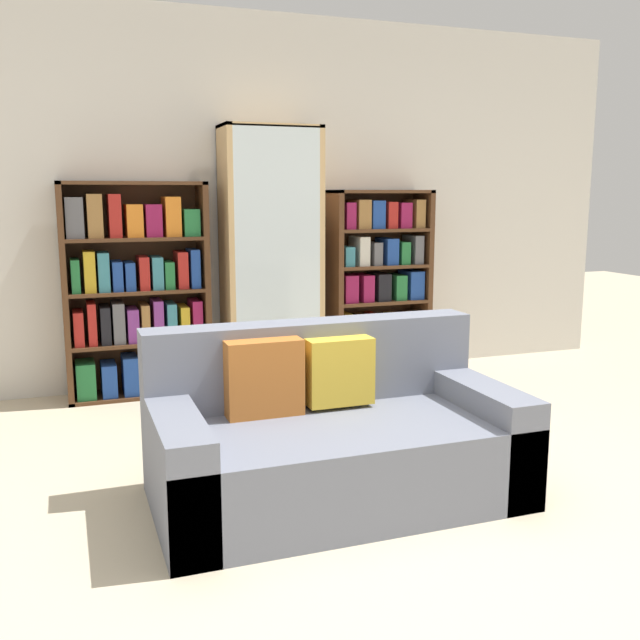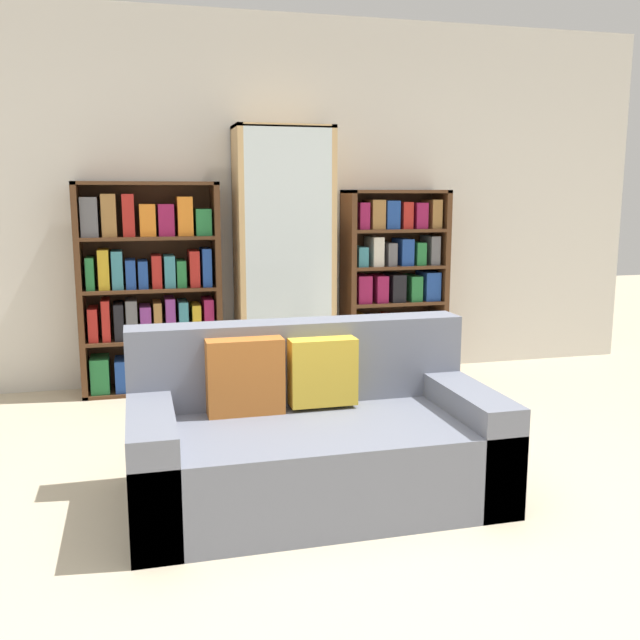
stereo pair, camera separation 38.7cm
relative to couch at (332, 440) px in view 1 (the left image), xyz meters
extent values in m
plane|color=beige|center=(0.18, -0.53, -0.28)|extent=(16.00, 16.00, 0.00)
cube|color=beige|center=(0.18, 2.26, 1.07)|extent=(6.23, 0.06, 2.70)
cube|color=slate|center=(0.00, -0.06, -0.08)|extent=(1.67, 0.88, 0.39)
cube|color=slate|center=(0.00, 0.29, 0.31)|extent=(1.67, 0.20, 0.41)
cube|color=slate|center=(-0.73, -0.06, -0.02)|extent=(0.20, 0.88, 0.51)
cube|color=slate|center=(0.74, -0.06, -0.02)|extent=(0.20, 0.88, 0.51)
cube|color=#B76628|center=(-0.29, 0.13, 0.29)|extent=(0.36, 0.12, 0.36)
cube|color=gold|center=(0.09, 0.13, 0.29)|extent=(0.32, 0.12, 0.32)
cube|color=#4C2D19|center=(-1.14, 2.05, 0.47)|extent=(0.04, 0.32, 1.49)
cube|color=#4C2D19|center=(-0.20, 2.05, 0.47)|extent=(0.04, 0.32, 1.49)
cube|color=#4C2D19|center=(-0.67, 2.05, 1.20)|extent=(0.98, 0.32, 0.02)
cube|color=#4C2D19|center=(-0.67, 2.05, -0.26)|extent=(0.98, 0.32, 0.02)
cube|color=#4C2D19|center=(-0.67, 2.21, 0.47)|extent=(0.98, 0.01, 1.49)
cube|color=#4C2D19|center=(-0.67, 2.05, 0.11)|extent=(0.90, 0.32, 0.02)
cube|color=#4C2D19|center=(-0.67, 2.05, 0.47)|extent=(0.90, 0.32, 0.02)
cube|color=#4C2D19|center=(-0.67, 2.05, 0.83)|extent=(0.90, 0.32, 0.02)
cube|color=#237038|center=(-1.04, 2.04, -0.13)|extent=(0.13, 0.24, 0.25)
cube|color=#1E4293|center=(-0.89, 2.04, -0.14)|extent=(0.10, 0.24, 0.23)
cube|color=#1E4293|center=(-0.74, 2.04, -0.12)|extent=(0.10, 0.24, 0.27)
cube|color=#1E4293|center=(-0.60, 2.04, -0.13)|extent=(0.11, 0.24, 0.24)
cube|color=#7A3384|center=(-0.45, 2.04, -0.11)|extent=(0.09, 0.24, 0.27)
cube|color=beige|center=(-0.31, 2.04, -0.11)|extent=(0.12, 0.24, 0.28)
cube|color=#AD231E|center=(-1.06, 2.04, 0.24)|extent=(0.06, 0.24, 0.23)
cube|color=#AD231E|center=(-0.98, 2.04, 0.26)|extent=(0.05, 0.24, 0.29)
cube|color=black|center=(-0.89, 2.04, 0.25)|extent=(0.06, 0.24, 0.26)
cube|color=#5B5B60|center=(-0.80, 2.04, 0.26)|extent=(0.08, 0.24, 0.28)
cube|color=#7A3384|center=(-0.71, 2.04, 0.24)|extent=(0.08, 0.24, 0.23)
cube|color=olive|center=(-0.63, 2.04, 0.25)|extent=(0.06, 0.24, 0.26)
cube|color=#7A3384|center=(-0.54, 2.04, 0.26)|extent=(0.07, 0.24, 0.28)
cube|color=teal|center=(-0.45, 2.04, 0.25)|extent=(0.07, 0.24, 0.26)
cube|color=gold|center=(-0.36, 2.04, 0.24)|extent=(0.06, 0.24, 0.23)
cube|color=#8E1947|center=(-0.27, 2.04, 0.26)|extent=(0.07, 0.24, 0.27)
cube|color=#237038|center=(-1.06, 2.04, 0.59)|extent=(0.06, 0.24, 0.22)
cube|color=gold|center=(-0.97, 2.04, 0.62)|extent=(0.07, 0.24, 0.27)
cube|color=teal|center=(-0.88, 2.04, 0.61)|extent=(0.07, 0.24, 0.26)
cube|color=#1E4293|center=(-0.80, 2.04, 0.58)|extent=(0.07, 0.24, 0.20)
cube|color=#1E4293|center=(-0.71, 2.04, 0.58)|extent=(0.06, 0.24, 0.19)
cube|color=#AD231E|center=(-0.62, 2.04, 0.60)|extent=(0.07, 0.24, 0.23)
cube|color=teal|center=(-0.53, 2.04, 0.59)|extent=(0.07, 0.24, 0.22)
cube|color=#237038|center=(-0.45, 2.04, 0.58)|extent=(0.06, 0.24, 0.19)
cube|color=#AD231E|center=(-0.36, 2.04, 0.61)|extent=(0.07, 0.24, 0.25)
cube|color=#1E4293|center=(-0.27, 2.04, 0.62)|extent=(0.06, 0.24, 0.27)
cube|color=#5B5B60|center=(-1.05, 2.04, 0.98)|extent=(0.11, 0.24, 0.27)
cube|color=olive|center=(-0.92, 2.04, 0.99)|extent=(0.10, 0.24, 0.29)
cube|color=#AD231E|center=(-0.79, 2.04, 0.99)|extent=(0.08, 0.24, 0.29)
cube|color=orange|center=(-0.67, 2.04, 0.95)|extent=(0.11, 0.24, 0.22)
cube|color=#8E1947|center=(-0.54, 2.04, 0.95)|extent=(0.11, 0.24, 0.22)
cube|color=orange|center=(-0.41, 2.04, 0.98)|extent=(0.10, 0.24, 0.27)
cube|color=#237038|center=(-0.29, 2.04, 0.94)|extent=(0.11, 0.24, 0.19)
cube|color=tan|center=(-0.03, 2.03, 0.67)|extent=(0.04, 0.36, 1.89)
cube|color=tan|center=(0.63, 2.03, 0.67)|extent=(0.04, 0.36, 1.89)
cube|color=tan|center=(0.30, 2.03, 1.60)|extent=(0.71, 0.36, 0.02)
cube|color=tan|center=(0.30, 2.03, -0.26)|extent=(0.71, 0.36, 0.02)
cube|color=tan|center=(0.30, 2.21, 0.67)|extent=(0.71, 0.01, 1.89)
cube|color=silver|center=(0.30, 1.86, 0.67)|extent=(0.63, 0.01, 1.86)
cube|color=tan|center=(0.30, 2.03, 0.06)|extent=(0.63, 0.32, 0.02)
cube|color=tan|center=(0.30, 2.03, 0.36)|extent=(0.63, 0.32, 0.02)
cube|color=tan|center=(0.30, 2.03, 0.67)|extent=(0.63, 0.32, 0.02)
cube|color=tan|center=(0.30, 2.03, 0.97)|extent=(0.63, 0.32, 0.02)
cube|color=tan|center=(0.30, 2.03, 1.28)|extent=(0.63, 0.32, 0.02)
cylinder|color=silver|center=(0.10, 2.02, -0.22)|extent=(0.01, 0.01, 0.07)
cone|color=silver|center=(0.10, 2.02, -0.14)|extent=(0.09, 0.09, 0.08)
cylinder|color=silver|center=(0.30, 2.01, -0.22)|extent=(0.01, 0.01, 0.07)
cone|color=silver|center=(0.30, 2.01, -0.14)|extent=(0.09, 0.09, 0.08)
cylinder|color=silver|center=(0.49, 2.02, -0.22)|extent=(0.01, 0.01, 0.07)
cone|color=silver|center=(0.49, 2.02, -0.14)|extent=(0.09, 0.09, 0.08)
cylinder|color=silver|center=(0.08, 2.03, 0.10)|extent=(0.01, 0.01, 0.07)
cone|color=silver|center=(0.08, 2.03, 0.19)|extent=(0.09, 0.09, 0.09)
cylinder|color=silver|center=(0.23, 2.03, 0.10)|extent=(0.01, 0.01, 0.07)
cone|color=silver|center=(0.23, 2.03, 0.19)|extent=(0.09, 0.09, 0.09)
cylinder|color=silver|center=(0.37, 2.03, 0.10)|extent=(0.01, 0.01, 0.07)
cone|color=silver|center=(0.37, 2.03, 0.19)|extent=(0.09, 0.09, 0.09)
cylinder|color=silver|center=(0.52, 2.02, 0.10)|extent=(0.01, 0.01, 0.07)
cone|color=silver|center=(0.52, 2.02, 0.19)|extent=(0.09, 0.09, 0.09)
cylinder|color=silver|center=(0.06, 2.02, 0.41)|extent=(0.01, 0.01, 0.08)
cone|color=silver|center=(0.06, 2.02, 0.50)|extent=(0.08, 0.08, 0.09)
cylinder|color=silver|center=(0.18, 2.03, 0.41)|extent=(0.01, 0.01, 0.08)
cone|color=silver|center=(0.18, 2.03, 0.50)|extent=(0.08, 0.08, 0.09)
cylinder|color=silver|center=(0.30, 2.02, 0.41)|extent=(0.01, 0.01, 0.08)
cone|color=silver|center=(0.30, 2.02, 0.50)|extent=(0.08, 0.08, 0.09)
cylinder|color=silver|center=(0.42, 2.04, 0.41)|extent=(0.01, 0.01, 0.08)
cone|color=silver|center=(0.42, 2.04, 0.50)|extent=(0.08, 0.08, 0.09)
cylinder|color=silver|center=(0.53, 2.02, 0.41)|extent=(0.01, 0.01, 0.08)
cone|color=silver|center=(0.53, 2.02, 0.50)|extent=(0.08, 0.08, 0.09)
cylinder|color=silver|center=(0.08, 2.04, 0.72)|extent=(0.01, 0.01, 0.09)
cone|color=silver|center=(0.08, 2.04, 0.82)|extent=(0.09, 0.09, 0.11)
cylinder|color=silver|center=(0.23, 2.03, 0.72)|extent=(0.01, 0.01, 0.09)
cone|color=silver|center=(0.23, 2.03, 0.82)|extent=(0.09, 0.09, 0.11)
cylinder|color=silver|center=(0.37, 2.02, 0.72)|extent=(0.01, 0.01, 0.09)
cone|color=silver|center=(0.37, 2.02, 0.82)|extent=(0.09, 0.09, 0.11)
cylinder|color=silver|center=(0.52, 2.03, 0.72)|extent=(0.01, 0.01, 0.09)
cone|color=silver|center=(0.52, 2.03, 0.82)|extent=(0.09, 0.09, 0.11)
cylinder|color=silver|center=(0.06, 2.02, 1.03)|extent=(0.01, 0.01, 0.09)
cone|color=silver|center=(0.06, 2.02, 1.13)|extent=(0.08, 0.08, 0.11)
cylinder|color=silver|center=(0.18, 2.05, 1.03)|extent=(0.01, 0.01, 0.09)
cone|color=silver|center=(0.18, 2.05, 1.13)|extent=(0.08, 0.08, 0.11)
cylinder|color=silver|center=(0.30, 2.02, 1.03)|extent=(0.01, 0.01, 0.09)
cone|color=silver|center=(0.30, 2.02, 1.13)|extent=(0.08, 0.08, 0.11)
cylinder|color=silver|center=(0.42, 2.03, 1.03)|extent=(0.01, 0.01, 0.09)
cone|color=silver|center=(0.42, 2.03, 1.13)|extent=(0.08, 0.08, 0.11)
cylinder|color=silver|center=(0.53, 2.04, 1.03)|extent=(0.01, 0.01, 0.09)
cone|color=silver|center=(0.53, 2.04, 1.13)|extent=(0.08, 0.08, 0.11)
cylinder|color=silver|center=(0.08, 2.01, 1.33)|extent=(0.01, 0.01, 0.07)
cone|color=silver|center=(0.08, 2.01, 1.40)|extent=(0.09, 0.09, 0.08)
cylinder|color=silver|center=(0.23, 2.03, 1.33)|extent=(0.01, 0.01, 0.07)
cone|color=silver|center=(0.23, 2.03, 1.40)|extent=(0.09, 0.09, 0.08)
cylinder|color=silver|center=(0.37, 2.03, 1.33)|extent=(0.01, 0.01, 0.07)
cone|color=silver|center=(0.37, 2.03, 1.40)|extent=(0.09, 0.09, 0.08)
cylinder|color=silver|center=(0.52, 2.02, 1.33)|extent=(0.01, 0.01, 0.07)
cone|color=silver|center=(0.52, 2.02, 1.40)|extent=(0.09, 0.09, 0.08)
cube|color=#4C2D19|center=(0.79, 2.05, 0.44)|extent=(0.04, 0.32, 1.44)
cube|color=#4C2D19|center=(1.54, 2.05, 0.44)|extent=(0.04, 0.32, 1.44)
cube|color=#4C2D19|center=(1.17, 2.05, 1.15)|extent=(0.79, 0.32, 0.02)
cube|color=#4C2D19|center=(1.17, 2.05, -0.26)|extent=(0.79, 0.32, 0.02)
cube|color=#4C2D19|center=(1.17, 2.21, 0.44)|extent=(0.79, 0.01, 1.44)
cube|color=#4C2D19|center=(1.17, 2.05, 0.03)|extent=(0.71, 0.32, 0.02)
cube|color=#4C2D19|center=(1.17, 2.05, 0.30)|extent=(0.71, 0.32, 0.02)
cube|color=#4C2D19|center=(1.17, 2.05, 0.58)|extent=(0.71, 0.32, 0.02)
cube|color=#4C2D19|center=(1.17, 2.05, 0.86)|extent=(0.71, 0.32, 0.02)
cube|color=#8E1947|center=(0.86, 2.04, -0.18)|extent=(0.06, 0.24, 0.15)
cube|color=#AD231E|center=(0.94, 2.04, -0.16)|extent=(0.05, 0.24, 0.19)
cube|color=orange|center=(1.01, 2.04, -0.17)|extent=(0.06, 0.24, 0.15)
cube|color=#8E1947|center=(1.09, 2.04, -0.17)|extent=(0.06, 0.24, 0.16)
cube|color=#7A3384|center=(1.17, 2.04, -0.16)|extent=(0.05, 0.24, 0.19)
cube|color=black|center=(1.25, 2.04, -0.17)|extent=(0.05, 0.24, 0.17)
cube|color=gold|center=(1.32, 2.04, -0.15)|extent=(0.05, 0.24, 0.19)
cube|color=#7A3384|center=(1.40, 2.04, -0.17)|extent=(0.06, 0.24, 0.16)
cube|color=olive|center=(1.47, 2.04, -0.18)|extent=(0.06, 0.24, 0.14)
cube|color=gold|center=(0.87, 2.04, 0.14)|extent=(0.08, 0.24, 0.19)
cube|color=#8E1947|center=(0.95, 2.04, 0.11)|extent=(0.06, 0.24, 0.15)
cube|color=olive|center=(1.04, 2.04, 0.12)|extent=(0.07, 0.24, 0.17)
cube|color=#AD231E|center=(1.13, 2.04, 0.13)|extent=(0.05, 0.24, 0.17)
cube|color=black|center=(1.21, 2.04, 0.11)|extent=(0.06, 0.24, 0.15)
cube|color=gold|center=(1.30, 2.04, 0.12)|extent=(0.07, 0.24, 0.16)
cube|color=olive|center=(1.39, 2.04, 0.11)|extent=(0.06, 0.24, 0.14)
cube|color=olive|center=(1.47, 2.04, 0.12)|extent=(0.06, 0.24, 0.16)
cube|color=#8E1947|center=(0.90, 2.04, 0.42)|extent=(0.10, 0.24, 0.21)
cube|color=#8E1947|center=(1.03, 2.04, 0.42)|extent=(0.09, 0.24, 0.21)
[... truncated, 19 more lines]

